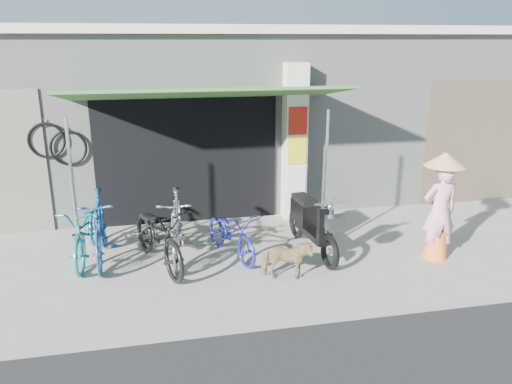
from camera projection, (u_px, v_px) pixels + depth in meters
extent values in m
plane|color=#9E988F|center=(282.00, 273.00, 7.60)|extent=(80.00, 80.00, 0.00)
cube|color=gray|center=(229.00, 112.00, 11.86)|extent=(12.00, 5.00, 3.50)
cube|color=beige|center=(228.00, 31.00, 11.32)|extent=(12.30, 5.30, 0.16)
cube|color=black|center=(187.00, 158.00, 9.41)|extent=(3.40, 0.06, 2.50)
cube|color=black|center=(189.00, 194.00, 9.63)|extent=(3.06, 0.04, 1.10)
torus|color=black|center=(68.00, 148.00, 8.88)|extent=(0.65, 0.05, 0.65)
cylinder|color=silver|center=(67.00, 130.00, 8.81)|extent=(0.02, 0.02, 0.12)
torus|color=black|center=(47.00, 140.00, 8.77)|extent=(0.65, 0.05, 0.65)
cylinder|color=silver|center=(45.00, 122.00, 8.69)|extent=(0.02, 0.02, 0.12)
cube|color=beige|center=(294.00, 142.00, 9.61)|extent=(0.42, 0.42, 3.00)
cube|color=#B71B0D|center=(298.00, 121.00, 9.27)|extent=(0.36, 0.02, 0.52)
cube|color=#CECF17|center=(297.00, 151.00, 9.44)|extent=(0.36, 0.02, 0.52)
cube|color=silver|center=(296.00, 179.00, 9.61)|extent=(0.36, 0.02, 0.50)
cube|color=#32612C|center=(207.00, 93.00, 8.22)|extent=(4.60, 1.88, 0.35)
cylinder|color=silver|center=(74.00, 196.00, 7.37)|extent=(0.05, 0.05, 2.36)
cylinder|color=silver|center=(325.00, 182.00, 8.12)|extent=(0.05, 0.05, 2.36)
cube|color=brown|center=(480.00, 143.00, 10.60)|extent=(2.60, 0.06, 2.60)
imported|color=teal|center=(87.00, 232.00, 7.93)|extent=(0.75, 1.85, 0.95)
imported|color=navy|center=(100.00, 228.00, 7.86)|extent=(0.61, 1.87, 1.11)
imported|color=black|center=(159.00, 235.00, 7.68)|extent=(1.28, 2.06, 1.02)
imported|color=#9C9CA0|center=(177.00, 226.00, 7.93)|extent=(0.70, 1.89, 1.11)
imported|color=navy|center=(231.00, 233.00, 8.07)|extent=(1.02, 1.60, 0.79)
imported|color=tan|center=(287.00, 260.00, 7.30)|extent=(0.80, 0.49, 0.63)
torus|color=black|center=(330.00, 253.00, 7.64)|extent=(0.15, 0.56, 0.55)
torus|color=black|center=(296.00, 223.00, 8.88)|extent=(0.15, 0.56, 0.55)
cube|color=black|center=(312.00, 232.00, 8.23)|extent=(0.33, 1.01, 0.10)
cube|color=black|center=(304.00, 212.00, 8.50)|extent=(0.33, 0.60, 0.36)
cube|color=black|center=(304.00, 200.00, 8.43)|extent=(0.31, 0.60, 0.09)
cube|color=black|center=(325.00, 225.00, 7.72)|extent=(0.24, 0.13, 0.59)
cylinder|color=silver|center=(331.00, 203.00, 7.43)|extent=(0.54, 0.09, 0.03)
cube|color=silver|center=(336.00, 223.00, 7.34)|extent=(0.29, 0.24, 0.21)
imported|color=pink|center=(439.00, 212.00, 7.91)|extent=(0.58, 0.38, 1.57)
cone|color=orange|center=(436.00, 244.00, 8.07)|extent=(0.38, 0.38, 0.46)
cone|color=tan|center=(446.00, 159.00, 7.66)|extent=(0.64, 0.64, 0.22)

